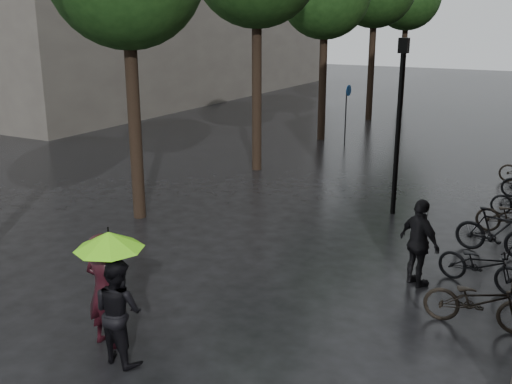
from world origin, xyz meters
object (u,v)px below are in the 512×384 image
Objects in this scene: person_burgundy at (104,290)px; lamp_post at (399,110)px; person_black at (118,311)px; pedestrian_walking at (419,243)px.

person_burgundy is 9.18m from lamp_post.
person_black is at bearing -99.70° from lamp_post.
lamp_post reaches higher than pedestrian_walking.
person_burgundy is 0.59m from person_black.
lamp_post is at bearing -101.89° from person_burgundy.
pedestrian_walking reaches higher than person_black.
person_black is 5.86m from pedestrian_walking.
lamp_post reaches higher than person_burgundy.
person_black is 9.36m from lamp_post.
person_burgundy is at bearing -103.24° from lamp_post.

